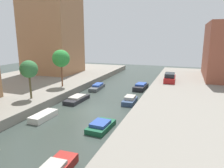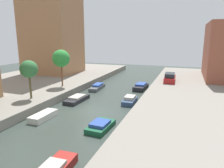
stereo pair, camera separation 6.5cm
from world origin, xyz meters
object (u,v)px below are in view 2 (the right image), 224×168
object	(u,v)px
moored_boat_left_4	(97,87)
moored_boat_right_4	(141,87)
apartment_tower_far	(51,14)
moored_boat_right_2	(101,126)
moored_boat_left_2	(43,116)
parked_car	(170,78)
street_tree_2	(29,69)
street_tree_3	(61,59)
moored_boat_right_3	(130,100)
moored_boat_left_3	(77,99)

from	to	relation	value
moored_boat_left_4	moored_boat_right_4	distance (m)	6.99
apartment_tower_far	moored_boat_right_2	bearing A→B (deg)	-46.72
moored_boat_left_2	moored_boat_right_4	bearing A→B (deg)	66.79
parked_car	street_tree_2	bearing A→B (deg)	-133.47
street_tree_3	parked_car	distance (m)	17.68
moored_boat_left_2	moored_boat_right_2	distance (m)	6.44
parked_car	moored_boat_right_3	xyz separation A→B (m)	(-3.96, -10.57, -1.21)
moored_boat_right_3	moored_boat_right_4	xyz separation A→B (m)	(-0.24, 7.63, 0.02)
street_tree_2	moored_boat_right_4	distance (m)	17.08
street_tree_3	moored_boat_right_4	distance (m)	13.10
street_tree_2	parked_car	distance (m)	21.77
moored_boat_right_3	moored_boat_right_4	world-z (taller)	moored_boat_right_4
moored_boat_left_3	moored_boat_right_2	world-z (taller)	moored_boat_right_2
moored_boat_right_3	moored_boat_left_3	bearing A→B (deg)	-167.40
apartment_tower_far	parked_car	size ratio (longest dim) A/B	4.86
moored_boat_left_4	moored_boat_right_2	xyz separation A→B (m)	(6.37, -13.65, -0.03)
street_tree_3	moored_boat_right_2	xyz separation A→B (m)	(10.38, -9.86, -4.82)
street_tree_2	moored_boat_left_4	xyz separation A→B (m)	(4.01, 10.52, -4.16)
moored_boat_left_4	moored_boat_right_3	xyz separation A→B (m)	(6.87, -5.43, 0.04)
parked_car	moored_boat_left_2	bearing A→B (deg)	-120.42
moored_boat_left_4	moored_boat_right_4	world-z (taller)	moored_boat_right_4
moored_boat_right_3	moored_boat_right_4	distance (m)	7.63
parked_car	moored_boat_left_4	world-z (taller)	parked_car
apartment_tower_far	moored_boat_left_3	bearing A→B (deg)	-46.43
street_tree_2	moored_boat_right_3	distance (m)	12.70
moored_boat_right_2	moored_boat_right_3	xyz separation A→B (m)	(0.50, 8.23, 0.08)
moored_boat_left_2	moored_boat_left_4	bearing A→B (deg)	89.68
parked_car	moored_boat_left_3	xyz separation A→B (m)	(-10.67, -12.07, -1.29)
apartment_tower_far	moored_boat_right_2	distance (m)	30.39
apartment_tower_far	moored_boat_right_4	xyz separation A→B (m)	(19.32, -4.38, -12.18)
street_tree_3	parked_car	xyz separation A→B (m)	(14.84, 8.94, -3.54)
apartment_tower_far	moored_boat_right_2	xyz separation A→B (m)	(19.05, -20.23, -12.28)
parked_car	moored_boat_left_4	xyz separation A→B (m)	(-10.83, -5.14, -1.25)
moored_boat_left_4	apartment_tower_far	bearing A→B (deg)	152.58
parked_car	moored_boat_right_2	distance (m)	19.36
street_tree_3	parked_car	world-z (taller)	street_tree_3
moored_boat_right_3	apartment_tower_far	bearing A→B (deg)	148.45
moored_boat_right_2	moored_boat_right_4	size ratio (longest dim) A/B	0.83
moored_boat_right_2	moored_boat_right_3	world-z (taller)	moored_boat_right_3
moored_boat_left_4	parked_car	bearing A→B (deg)	25.40
street_tree_3	moored_boat_left_2	distance (m)	11.48
moored_boat_left_3	moored_boat_left_2	bearing A→B (deg)	-92.08
moored_boat_left_2	moored_boat_left_4	world-z (taller)	moored_boat_left_4
moored_boat_right_2	street_tree_2	bearing A→B (deg)	163.19
moored_boat_left_2	moored_boat_right_2	bearing A→B (deg)	-1.97
moored_boat_right_4	parked_car	bearing A→B (deg)	34.96
moored_boat_right_4	moored_boat_left_3	bearing A→B (deg)	-125.32
apartment_tower_far	moored_boat_right_3	world-z (taller)	apartment_tower_far
moored_boat_right_2	moored_boat_right_4	distance (m)	15.86
moored_boat_right_4	moored_boat_left_4	bearing A→B (deg)	-161.60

